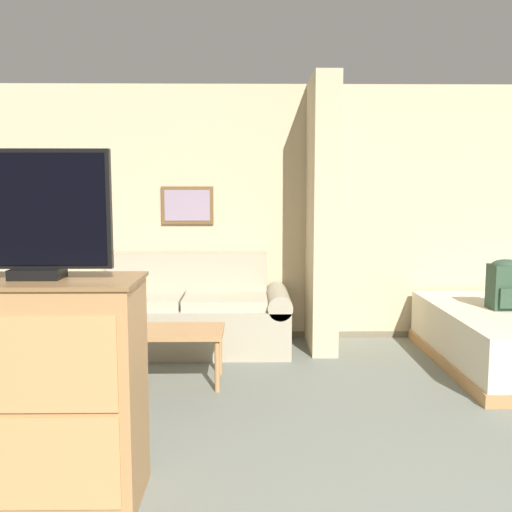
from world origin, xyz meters
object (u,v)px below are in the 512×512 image
object	(u,v)px
couch	(185,315)
tv_dresser	(43,392)
table_lamp	(63,261)
tv	(35,215)
backpack	(506,283)
coffee_table	(175,336)

from	to	relation	value
couch	tv_dresser	bearing A→B (deg)	-98.15
couch	table_lamp	world-z (taller)	table_lamp
table_lamp	tv_dresser	world-z (taller)	tv_dresser
couch	tv	world-z (taller)	tv
couch	backpack	size ratio (longest dim) A/B	4.64
tv_dresser	backpack	size ratio (longest dim) A/B	2.55
coffee_table	tv	distance (m)	2.06
table_lamp	coffee_table	bearing A→B (deg)	-40.95
couch	tv_dresser	distance (m)	2.77
coffee_table	table_lamp	world-z (taller)	table_lamp
coffee_table	tv_dresser	size ratio (longest dim) A/B	0.68
couch	coffee_table	distance (m)	1.00
backpack	tv	bearing A→B (deg)	-146.32
coffee_table	backpack	xyz separation A→B (m)	(2.84, 0.45, 0.34)
couch	table_lamp	xyz separation A→B (m)	(-1.17, 0.05, 0.53)
table_lamp	tv	distance (m)	2.94
coffee_table	tv_dresser	xyz separation A→B (m)	(-0.43, -1.73, 0.17)
couch	backpack	world-z (taller)	backpack
couch	tv	bearing A→B (deg)	-98.15
table_lamp	backpack	xyz separation A→B (m)	(4.05, -0.60, -0.13)
tv_dresser	tv	size ratio (longest dim) A/B	1.55
coffee_table	backpack	world-z (taller)	backpack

